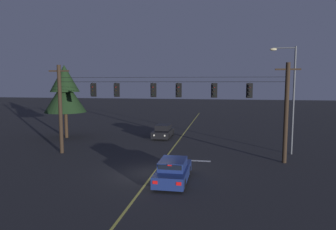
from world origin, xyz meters
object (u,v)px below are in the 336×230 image
object	(u,v)px
traffic_light_centre	(153,90)
tree_verge_near	(65,91)
car_oncoming_lead	(163,131)
traffic_light_right_inner	(178,90)
traffic_light_rightmost	(214,90)
car_waiting_near_lane	(173,171)
street_lamp_corner	(290,91)
traffic_light_left_inner	(116,90)
traffic_light_leftmost	(93,90)
traffic_light_far_right	(250,91)

from	to	relation	value
traffic_light_centre	tree_verge_near	distance (m)	13.19
car_oncoming_lead	tree_verge_near	bearing A→B (deg)	-168.90
traffic_light_right_inner	traffic_light_rightmost	xyz separation A→B (m)	(2.75, 0.00, 0.00)
car_waiting_near_lane	tree_verge_near	bearing A→B (deg)	137.81
street_lamp_corner	traffic_light_left_inner	bearing A→B (deg)	-167.91
traffic_light_leftmost	traffic_light_rightmost	bearing A→B (deg)	0.00
traffic_light_right_inner	street_lamp_corner	distance (m)	9.38
traffic_light_leftmost	traffic_light_left_inner	world-z (taller)	same
traffic_light_right_inner	traffic_light_far_right	bearing A→B (deg)	0.00
traffic_light_left_inner	tree_verge_near	size ratio (longest dim) A/B	0.16
car_waiting_near_lane	traffic_light_far_right	bearing A→B (deg)	49.70
traffic_light_centre	tree_verge_near	xyz separation A→B (m)	(-11.29, 6.81, -0.32)
traffic_light_far_right	tree_verge_near	bearing A→B (deg)	159.98
traffic_light_leftmost	car_oncoming_lead	distance (m)	10.86
traffic_light_right_inner	traffic_light_far_right	distance (m)	5.38
traffic_light_centre	traffic_light_right_inner	xyz separation A→B (m)	(2.02, 0.00, 0.00)
car_waiting_near_lane	car_oncoming_lead	size ratio (longest dim) A/B	0.98
traffic_light_centre	traffic_light_far_right	distance (m)	7.40
traffic_light_right_inner	car_oncoming_lead	distance (m)	10.46
traffic_light_left_inner	traffic_light_centre	distance (m)	3.06
tree_verge_near	traffic_light_leftmost	bearing A→B (deg)	-47.55
traffic_light_left_inner	car_waiting_near_lane	distance (m)	9.31
traffic_light_rightmost	car_oncoming_lead	size ratio (longest dim) A/B	0.28
street_lamp_corner	traffic_light_centre	bearing A→B (deg)	-164.67
car_oncoming_lead	street_lamp_corner	bearing A→B (deg)	-26.35
traffic_light_centre	traffic_light_right_inner	bearing A→B (deg)	0.00
traffic_light_leftmost	traffic_light_right_inner	bearing A→B (deg)	0.00
traffic_light_left_inner	traffic_light_centre	bearing A→B (deg)	0.00
traffic_light_leftmost	car_oncoming_lead	size ratio (longest dim) A/B	0.28
car_oncoming_lead	tree_verge_near	size ratio (longest dim) A/B	0.56
traffic_light_left_inner	car_waiting_near_lane	xyz separation A→B (m)	(5.60, -5.73, -4.75)
traffic_light_rightmost	car_waiting_near_lane	bearing A→B (deg)	-111.29
tree_verge_near	traffic_light_right_inner	bearing A→B (deg)	-27.09
traffic_light_far_right	street_lamp_corner	bearing A→B (deg)	40.46
traffic_light_right_inner	traffic_light_far_right	size ratio (longest dim) A/B	1.00
traffic_light_leftmost	traffic_light_far_right	world-z (taller)	same
car_oncoming_lead	traffic_light_left_inner	bearing A→B (deg)	-103.61
traffic_light_centre	car_waiting_near_lane	world-z (taller)	traffic_light_centre
traffic_light_centre	car_oncoming_lead	world-z (taller)	traffic_light_centre
traffic_light_leftmost	traffic_light_far_right	size ratio (longest dim) A/B	1.00
traffic_light_left_inner	car_oncoming_lead	size ratio (longest dim) A/B	0.28
traffic_light_rightmost	traffic_light_far_right	world-z (taller)	same
traffic_light_left_inner	street_lamp_corner	world-z (taller)	street_lamp_corner
traffic_light_rightmost	car_waiting_near_lane	world-z (taller)	traffic_light_rightmost
traffic_light_centre	traffic_light_left_inner	bearing A→B (deg)	180.00
traffic_light_left_inner	car_oncoming_lead	world-z (taller)	traffic_light_left_inner
traffic_light_centre	traffic_light_far_right	xyz separation A→B (m)	(7.40, 0.00, 0.00)
traffic_light_leftmost	street_lamp_corner	xyz separation A→B (m)	(15.97, 2.99, -0.11)
traffic_light_far_right	car_waiting_near_lane	bearing A→B (deg)	-130.30
car_waiting_near_lane	street_lamp_corner	size ratio (longest dim) A/B	0.49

